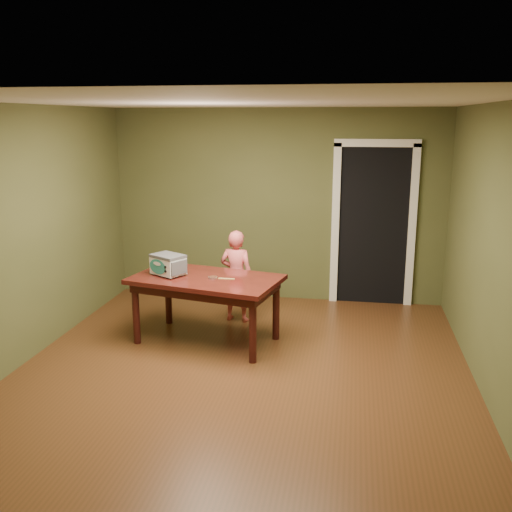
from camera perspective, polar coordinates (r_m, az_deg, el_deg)
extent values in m
plane|color=#502C16|center=(5.78, -1.44, -11.53)|extent=(5.00, 5.00, 0.00)
cube|color=#4E522B|center=(7.79, 2.09, 5.05)|extent=(4.50, 0.02, 2.60)
cube|color=#4E522B|center=(3.05, -10.83, -8.83)|extent=(4.50, 0.02, 2.60)
cube|color=#4E522B|center=(6.20, -22.37, 1.83)|extent=(0.02, 5.00, 2.60)
cube|color=#4E522B|center=(5.40, 22.59, 0.20)|extent=(0.02, 5.00, 2.60)
cube|color=white|center=(5.24, -1.61, 15.18)|extent=(4.50, 5.00, 0.02)
cube|color=black|center=(8.06, 11.58, 3.27)|extent=(0.90, 0.60, 2.10)
cube|color=black|center=(7.75, 11.64, 2.86)|extent=(0.90, 0.02, 2.10)
cube|color=white|center=(7.74, 7.93, 2.99)|extent=(0.10, 0.06, 2.20)
cube|color=white|center=(7.77, 15.33, 2.68)|extent=(0.10, 0.06, 2.20)
cube|color=white|center=(7.62, 12.04, 11.00)|extent=(1.10, 0.06, 0.10)
cube|color=#39100C|center=(6.32, -5.02, -2.34)|extent=(1.75, 1.22, 0.05)
cube|color=black|center=(6.34, -5.00, -2.99)|extent=(1.61, 1.07, 0.10)
cylinder|color=black|center=(6.49, -11.91, -5.64)|extent=(0.08, 0.08, 0.70)
cylinder|color=black|center=(7.05, -8.76, -3.95)|extent=(0.08, 0.08, 0.70)
cylinder|color=black|center=(5.86, -0.33, -7.45)|extent=(0.08, 0.08, 0.70)
cylinder|color=black|center=(6.48, 2.02, -5.38)|extent=(0.08, 0.08, 0.70)
cylinder|color=#4C4F54|center=(6.51, -10.20, -1.75)|extent=(0.02, 0.02, 0.01)
cylinder|color=#4C4F54|center=(6.62, -8.94, -1.43)|extent=(0.02, 0.02, 0.01)
cylinder|color=#4C4F54|center=(6.29, -8.53, -2.21)|extent=(0.02, 0.02, 0.01)
cylinder|color=#4C4F54|center=(6.41, -7.26, -1.87)|extent=(0.02, 0.02, 0.01)
cube|color=white|center=(6.43, -8.78, -0.90)|extent=(0.43, 0.39, 0.20)
cube|color=#4C4F54|center=(6.40, -8.81, 0.01)|extent=(0.44, 0.40, 0.03)
cube|color=#4C4F54|center=(6.57, -9.82, -0.64)|extent=(0.13, 0.20, 0.15)
cube|color=#4C4F54|center=(6.30, -7.69, -1.17)|extent=(0.13, 0.20, 0.15)
ellipsoid|color=teal|center=(6.37, -9.82, -1.07)|extent=(0.23, 0.14, 0.17)
cylinder|color=black|center=(6.27, -9.06, -1.09)|extent=(0.03, 0.02, 0.02)
cylinder|color=black|center=(6.28, -9.04, -1.53)|extent=(0.02, 0.02, 0.02)
cylinder|color=silver|center=(6.26, -4.34, -2.17)|extent=(0.10, 0.10, 0.02)
cylinder|color=#452317|center=(6.25, -4.34, -2.10)|extent=(0.09, 0.09, 0.01)
cube|color=tan|center=(6.23, -2.97, -2.28)|extent=(0.18, 0.03, 0.01)
imported|color=#E85F62|center=(7.01, -1.96, -2.01)|extent=(0.46, 0.34, 1.14)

